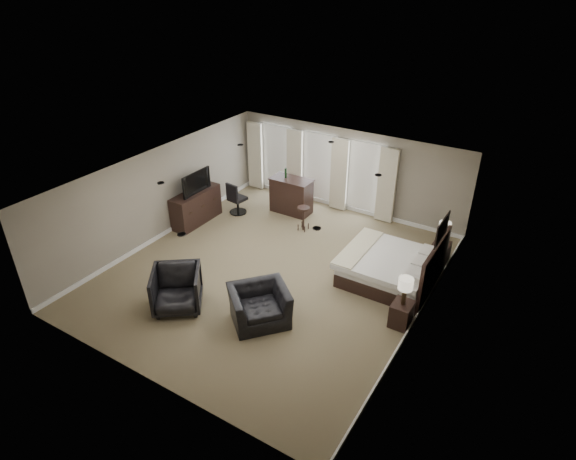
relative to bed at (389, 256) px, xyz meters
The scene contains 16 objects.
room 2.92m from the bed, 154.71° to the right, with size 7.60×8.60×2.64m.
window_bay 4.63m from the bed, 141.10° to the left, with size 5.25×0.20×2.30m.
bed is the anchor object (origin of this frame).
nightstand_near 1.75m from the bed, 58.46° to the right, with size 0.42×0.51×0.56m, color black.
nightstand_far 1.75m from the bed, 58.46° to the left, with size 0.43×0.52×0.57m, color black.
lamp_near 1.71m from the bed, 58.46° to the right, with size 0.32×0.32×0.65m, color beige.
lamp_far 1.71m from the bed, 58.46° to the left, with size 0.30×0.30×0.63m, color beige.
wall_art 1.54m from the bed, ahead, with size 0.04×0.96×0.56m, color slate.
dresser 6.03m from the bed, behind, with size 0.55×1.71×0.99m, color black.
tv 6.04m from the bed, behind, with size 1.14×0.66×0.15m, color black.
armchair_near 3.46m from the bed, 121.57° to the right, with size 1.25×0.81×1.09m, color black.
armchair_far 5.08m from the bed, 135.90° to the right, with size 1.05×0.99×1.09m, color black.
bar_counter 4.38m from the bed, 154.07° to the left, with size 1.29×0.67×1.13m, color black.
bar_stool_left 4.78m from the bed, 152.39° to the left, with size 0.38×0.38×0.81m, color black.
bar_stool_right 3.24m from the bed, 160.09° to the left, with size 0.35×0.35×0.74m, color black.
desk_chair 5.42m from the bed, 169.64° to the left, with size 0.53×0.53×1.04m, color black.
Camera 1 is at (5.65, -8.47, 6.97)m, focal length 30.00 mm.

